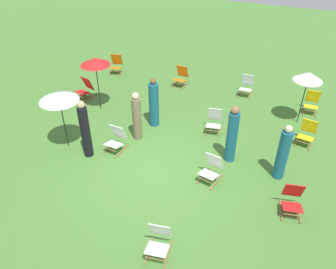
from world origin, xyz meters
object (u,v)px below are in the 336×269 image
object	(u,v)px
deckchair_4	(116,64)
deckchair_6	(211,169)
person_2	(85,130)
deckchair_11	(246,86)
umbrella_0	(59,97)
person_0	(137,117)
deckchair_0	(159,241)
umbrella_1	(309,77)
deckchair_7	(307,133)
deckchair_5	(116,139)
person_3	(154,104)
person_4	(283,154)
deckchair_10	(85,89)
deckchair_3	(214,121)
deckchair_9	(292,200)
umbrella_2	(95,62)
deckchair_8	(181,76)
person_1	(232,135)

from	to	relation	value
deckchair_4	deckchair_6	world-z (taller)	same
person_2	deckchair_11	bearing A→B (deg)	131.52
umbrella_0	person_0	size ratio (longest dim) A/B	1.16
deckchair_0	umbrella_1	distance (m)	7.36
deckchair_7	person_0	size ratio (longest dim) A/B	0.50
deckchair_5	person_0	size ratio (longest dim) A/B	0.50
person_3	person_4	distance (m)	4.53
deckchair_0	deckchair_10	distance (m)	7.86
deckchair_7	person_4	bearing A→B (deg)	-97.37
deckchair_0	deckchair_11	xyz separation A→B (m)	(0.28, 8.21, 0.00)
deckchair_3	deckchair_5	bearing A→B (deg)	-149.40
deckchair_0	person_2	size ratio (longest dim) A/B	0.44
deckchair_3	person_2	xyz separation A→B (m)	(-3.20, -2.77, 0.54)
deckchair_7	umbrella_0	world-z (taller)	umbrella_0
deckchair_4	deckchair_7	xyz separation A→B (m)	(8.35, -2.45, 0.00)
deckchair_10	umbrella_1	bearing A→B (deg)	25.89
umbrella_0	person_2	distance (m)	1.25
person_2	umbrella_1	bearing A→B (deg)	111.03
deckchair_9	person_3	xyz separation A→B (m)	(-4.85, 2.36, 0.46)
umbrella_2	deckchair_5	bearing A→B (deg)	-47.82
person_3	deckchair_6	bearing A→B (deg)	73.62
deckchair_9	umbrella_0	world-z (taller)	umbrella_0
deckchair_9	person_3	size ratio (longest dim) A/B	0.47
deckchair_10	person_3	xyz separation A→B (m)	(3.33, -0.79, 0.46)
deckchair_9	umbrella_2	size ratio (longest dim) A/B	0.42
deckchair_6	person_0	bearing A→B (deg)	171.85
person_0	umbrella_1	bearing A→B (deg)	-66.18
umbrella_2	deckchair_6	bearing A→B (deg)	-24.16
umbrella_2	umbrella_1	bearing A→B (deg)	14.44
deckchair_8	deckchair_9	xyz separation A→B (m)	(5.06, -5.60, 0.00)
deckchair_0	person_2	distance (m)	4.22
umbrella_0	deckchair_7	bearing A→B (deg)	23.64
deckchair_4	person_2	bearing A→B (deg)	-83.98
deckchair_5	deckchair_6	size ratio (longest dim) A/B	0.99
deckchair_5	person_2	size ratio (longest dim) A/B	0.44
deckchair_6	deckchair_11	xyz separation A→B (m)	(-0.12, 5.42, 0.00)
deckchair_7	deckchair_8	size ratio (longest dim) A/B	1.00
deckchair_6	person_2	distance (m)	3.87
deckchair_0	deckchair_8	world-z (taller)	same
deckchair_8	person_1	bearing A→B (deg)	-48.56
deckchair_5	deckchair_6	bearing A→B (deg)	0.54
deckchair_8	person_1	size ratio (longest dim) A/B	0.45
deckchair_8	umbrella_2	size ratio (longest dim) A/B	0.41
deckchair_5	deckchair_10	xyz separation A→B (m)	(-2.81, 2.53, 0.00)
deckchair_3	person_1	distance (m)	1.70
deckchair_3	deckchair_4	size ratio (longest dim) A/B	0.97
deckchair_5	umbrella_1	bearing A→B (deg)	41.00
deckchair_9	person_1	size ratio (longest dim) A/B	0.45
umbrella_1	person_3	world-z (taller)	umbrella_1
umbrella_0	deckchair_10	bearing A→B (deg)	113.27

